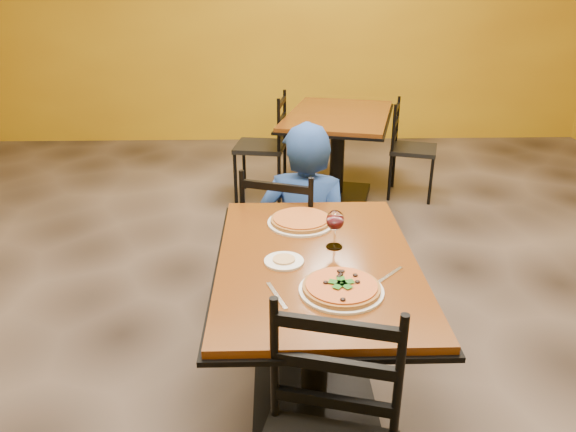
{
  "coord_description": "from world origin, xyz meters",
  "views": [
    {
      "loc": [
        -0.17,
        -2.47,
        1.79
      ],
      "look_at": [
        -0.11,
        -0.3,
        0.85
      ],
      "focal_mm": 34.09,
      "sensor_mm": 36.0,
      "label": 1
    }
  ],
  "objects_px": {
    "chair_main_far": "(287,240)",
    "diner": "(305,212)",
    "chair_second_right": "(414,150)",
    "wine_glass": "(335,228)",
    "plate_main": "(341,291)",
    "table_second": "(338,135)",
    "chair_second_left": "(260,147)",
    "pizza_far": "(301,220)",
    "pizza_main": "(341,287)",
    "table_main": "(316,298)",
    "side_plate": "(284,261)",
    "plate_far": "(301,223)"
  },
  "relations": [
    {
      "from": "chair_main_far",
      "to": "diner",
      "type": "distance_m",
      "value": 0.23
    },
    {
      "from": "chair_main_far",
      "to": "diner",
      "type": "height_order",
      "value": "diner"
    },
    {
      "from": "chair_second_right",
      "to": "wine_glass",
      "type": "height_order",
      "value": "wine_glass"
    },
    {
      "from": "chair_second_right",
      "to": "plate_main",
      "type": "xyz_separation_m",
      "value": [
        -0.98,
        -2.86,
        0.33
      ]
    },
    {
      "from": "table_second",
      "to": "chair_second_left",
      "type": "height_order",
      "value": "chair_second_left"
    },
    {
      "from": "pizza_far",
      "to": "pizza_main",
      "type": "bearing_deg",
      "value": -79.0
    },
    {
      "from": "table_main",
      "to": "table_second",
      "type": "bearing_deg",
      "value": 81.62
    },
    {
      "from": "pizza_far",
      "to": "chair_main_far",
      "type": "bearing_deg",
      "value": 96.77
    },
    {
      "from": "pizza_far",
      "to": "wine_glass",
      "type": "bearing_deg",
      "value": -61.92
    },
    {
      "from": "chair_second_left",
      "to": "pizza_far",
      "type": "relative_size",
      "value": 3.29
    },
    {
      "from": "pizza_far",
      "to": "side_plate",
      "type": "xyz_separation_m",
      "value": [
        -0.09,
        -0.37,
        -0.02
      ]
    },
    {
      "from": "diner",
      "to": "plate_main",
      "type": "relative_size",
      "value": 3.49
    },
    {
      "from": "plate_far",
      "to": "plate_main",
      "type": "bearing_deg",
      "value": -79.0
    },
    {
      "from": "chair_second_left",
      "to": "table_second",
      "type": "bearing_deg",
      "value": 98.66
    },
    {
      "from": "table_main",
      "to": "plate_far",
      "type": "relative_size",
      "value": 3.97
    },
    {
      "from": "table_second",
      "to": "pizza_main",
      "type": "height_order",
      "value": "pizza_main"
    },
    {
      "from": "chair_second_right",
      "to": "diner",
      "type": "xyz_separation_m",
      "value": [
        -1.04,
        -1.63,
        0.12
      ]
    },
    {
      "from": "chair_second_right",
      "to": "plate_far",
      "type": "bearing_deg",
      "value": 171.22
    },
    {
      "from": "chair_second_left",
      "to": "wine_glass",
      "type": "height_order",
      "value": "wine_glass"
    },
    {
      "from": "chair_main_far",
      "to": "side_plate",
      "type": "distance_m",
      "value": 0.87
    },
    {
      "from": "pizza_far",
      "to": "diner",
      "type": "bearing_deg",
      "value": 84.63
    },
    {
      "from": "table_second",
      "to": "chair_main_far",
      "type": "bearing_deg",
      "value": -104.93
    },
    {
      "from": "table_main",
      "to": "plate_main",
      "type": "distance_m",
      "value": 0.34
    },
    {
      "from": "table_second",
      "to": "plate_main",
      "type": "bearing_deg",
      "value": -96.27
    },
    {
      "from": "chair_main_far",
      "to": "pizza_far",
      "type": "xyz_separation_m",
      "value": [
        0.05,
        -0.44,
        0.32
      ]
    },
    {
      "from": "plate_main",
      "to": "plate_far",
      "type": "height_order",
      "value": "same"
    },
    {
      "from": "chair_second_right",
      "to": "diner",
      "type": "relative_size",
      "value": 0.78
    },
    {
      "from": "side_plate",
      "to": "chair_second_right",
      "type": "bearing_deg",
      "value": 65.73
    },
    {
      "from": "table_main",
      "to": "table_second",
      "type": "relative_size",
      "value": 0.85
    },
    {
      "from": "plate_far",
      "to": "pizza_far",
      "type": "height_order",
      "value": "pizza_far"
    },
    {
      "from": "plate_main",
      "to": "plate_far",
      "type": "xyz_separation_m",
      "value": [
        -0.12,
        0.6,
        0.0
      ]
    },
    {
      "from": "table_second",
      "to": "plate_far",
      "type": "height_order",
      "value": "plate_far"
    },
    {
      "from": "wine_glass",
      "to": "chair_second_right",
      "type": "bearing_deg",
      "value": 68.79
    },
    {
      "from": "plate_main",
      "to": "pizza_far",
      "type": "xyz_separation_m",
      "value": [
        -0.12,
        0.6,
        0.02
      ]
    },
    {
      "from": "chair_second_right",
      "to": "wine_glass",
      "type": "xyz_separation_m",
      "value": [
        -0.97,
        -2.5,
        0.42
      ]
    },
    {
      "from": "plate_far",
      "to": "wine_glass",
      "type": "bearing_deg",
      "value": -61.92
    },
    {
      "from": "table_second",
      "to": "side_plate",
      "type": "distance_m",
      "value": 2.69
    },
    {
      "from": "table_second",
      "to": "pizza_far",
      "type": "xyz_separation_m",
      "value": [
        -0.43,
        -2.26,
        0.21
      ]
    },
    {
      "from": "chair_main_far",
      "to": "plate_main",
      "type": "bearing_deg",
      "value": 118.87
    },
    {
      "from": "plate_far",
      "to": "pizza_far",
      "type": "distance_m",
      "value": 0.02
    },
    {
      "from": "pizza_main",
      "to": "pizza_far",
      "type": "distance_m",
      "value": 0.62
    },
    {
      "from": "table_main",
      "to": "chair_second_left",
      "type": "relative_size",
      "value": 1.34
    },
    {
      "from": "chair_second_left",
      "to": "pizza_far",
      "type": "bearing_deg",
      "value": 14.65
    },
    {
      "from": "plate_far",
      "to": "chair_second_right",
      "type": "bearing_deg",
      "value": 64.01
    },
    {
      "from": "chair_main_far",
      "to": "chair_second_left",
      "type": "relative_size",
      "value": 0.98
    },
    {
      "from": "plate_main",
      "to": "chair_second_right",
      "type": "bearing_deg",
      "value": 71.04
    },
    {
      "from": "pizza_far",
      "to": "plate_far",
      "type": "bearing_deg",
      "value": 0.0
    },
    {
      "from": "diner",
      "to": "pizza_far",
      "type": "height_order",
      "value": "diner"
    },
    {
      "from": "chair_main_far",
      "to": "plate_far",
      "type": "xyz_separation_m",
      "value": [
        0.05,
        -0.44,
        0.3
      ]
    },
    {
      "from": "table_second",
      "to": "diner",
      "type": "bearing_deg",
      "value": -102.86
    }
  ]
}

